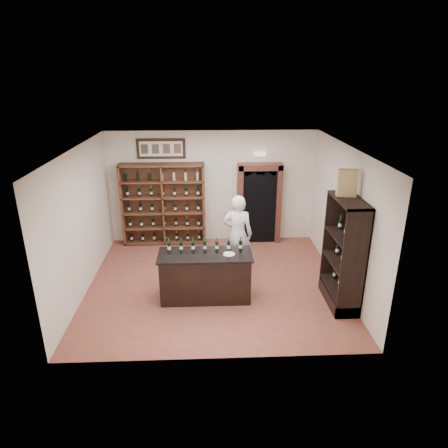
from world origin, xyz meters
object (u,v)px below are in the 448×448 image
(counter_bottle_0, at_px, (169,247))
(side_cabinet, at_px, (343,269))
(wine_crate, at_px, (347,183))
(wine_shelf, at_px, (164,204))
(shopkeeper, at_px, (238,234))
(tasting_counter, at_px, (205,276))

(counter_bottle_0, bearing_deg, side_cabinet, -7.14)
(side_cabinet, distance_m, wine_crate, 1.71)
(wine_shelf, xyz_separation_m, wine_crate, (3.78, -3.04, 1.36))
(counter_bottle_0, height_order, shopkeeper, shopkeeper)
(wine_crate, bearing_deg, side_cabinet, -66.91)
(tasting_counter, height_order, wine_crate, wine_crate)
(counter_bottle_0, xyz_separation_m, shopkeeper, (1.46, 1.04, -0.18))
(tasting_counter, relative_size, wine_crate, 3.68)
(side_cabinet, distance_m, shopkeeper, 2.48)
(wine_shelf, bearing_deg, wine_crate, -38.80)
(counter_bottle_0, bearing_deg, wine_shelf, 97.72)
(wine_shelf, relative_size, tasting_counter, 1.17)
(tasting_counter, distance_m, shopkeeper, 1.46)
(wine_shelf, bearing_deg, side_cabinet, -40.21)
(wine_shelf, bearing_deg, shopkeeper, -43.66)
(counter_bottle_0, bearing_deg, shopkeeper, 35.45)
(shopkeeper, bearing_deg, counter_bottle_0, 45.29)
(wine_crate, bearing_deg, shopkeeper, 156.11)
(side_cabinet, bearing_deg, wine_crate, 103.53)
(wine_shelf, bearing_deg, tasting_counter, -69.44)
(tasting_counter, height_order, side_cabinet, side_cabinet)
(wine_shelf, bearing_deg, counter_bottle_0, -82.28)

